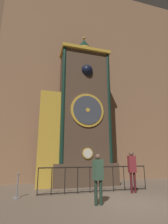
% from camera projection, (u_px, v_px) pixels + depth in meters
% --- Properties ---
extents(ground_plane, '(28.00, 28.00, 0.00)m').
position_uv_depth(ground_plane, '(132.00, 205.00, 5.99)').
color(ground_plane, brown).
extents(cathedral_back_wall, '(24.00, 0.32, 15.88)m').
position_uv_depth(cathedral_back_wall, '(83.00, 71.00, 13.37)').
color(cathedral_back_wall, '#936B4C').
rests_on(cathedral_back_wall, ground_plane).
extents(clock_tower, '(4.60, 1.81, 9.79)m').
position_uv_depth(clock_tower, '(79.00, 115.00, 10.84)').
color(clock_tower, brown).
rests_on(clock_tower, ground_plane).
extents(railing_fence, '(5.28, 0.05, 1.14)m').
position_uv_depth(railing_fence, '(96.00, 178.00, 8.12)').
color(railing_fence, black).
rests_on(railing_fence, ground_plane).
extents(visitor_near, '(0.38, 0.29, 1.69)m').
position_uv_depth(visitor_near, '(98.00, 174.00, 6.13)').
color(visitor_near, '#213427').
rests_on(visitor_near, ground_plane).
extents(visitor_far, '(0.35, 0.24, 1.83)m').
position_uv_depth(visitor_far, '(132.00, 167.00, 8.10)').
color(visitor_far, '#461518').
rests_on(visitor_far, ground_plane).
extents(stanchion_post, '(0.28, 0.28, 0.96)m').
position_uv_depth(stanchion_post, '(17.00, 190.00, 6.95)').
color(stanchion_post, gray).
rests_on(stanchion_post, ground_plane).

